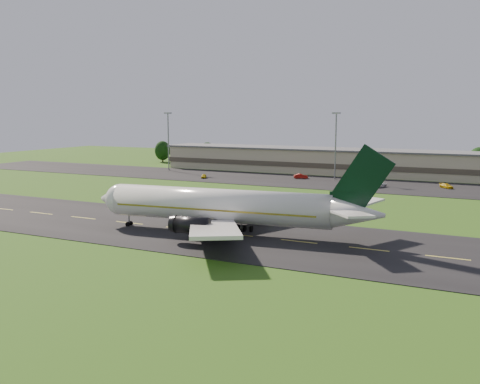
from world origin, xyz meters
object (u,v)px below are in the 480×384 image
at_px(service_vehicle_a, 204,176).
at_px(service_vehicle_c, 379,185).
at_px(service_vehicle_d, 447,186).
at_px(light_mast_centre, 336,138).
at_px(airliner, 224,206).
at_px(light_mast_west, 168,134).
at_px(service_vehicle_b, 301,176).
at_px(terminal, 353,162).

height_order(service_vehicle_a, service_vehicle_c, service_vehicle_c).
relative_size(service_vehicle_c, service_vehicle_d, 1.15).
distance_m(light_mast_centre, service_vehicle_a, 42.04).
bearing_deg(service_vehicle_d, airliner, -155.70).
bearing_deg(light_mast_west, airliner, -51.45).
relative_size(light_mast_west, light_mast_centre, 1.00).
relative_size(airliner, service_vehicle_a, 14.12).
bearing_deg(light_mast_west, service_vehicle_c, -8.77).
relative_size(airliner, service_vehicle_b, 11.76).
bearing_deg(service_vehicle_b, light_mast_west, 66.52).
xyz_separation_m(airliner, service_vehicle_b, (-13.68, 77.43, -3.84)).
distance_m(airliner, service_vehicle_a, 77.49).
relative_size(service_vehicle_b, service_vehicle_d, 1.03).
bearing_deg(service_vehicle_b, light_mast_centre, -96.71).
distance_m(service_vehicle_c, service_vehicle_d, 17.80).
distance_m(service_vehicle_b, service_vehicle_c, 27.23).
distance_m(terminal, service_vehicle_c, 31.45).
bearing_deg(service_vehicle_d, light_mast_centre, 125.37).
bearing_deg(service_vehicle_c, light_mast_centre, 163.34).
relative_size(light_mast_centre, service_vehicle_a, 5.61).
bearing_deg(airliner, terminal, 84.99).
distance_m(airliner, light_mast_west, 102.50).
relative_size(terminal, service_vehicle_b, 33.30).
distance_m(light_mast_west, service_vehicle_d, 93.41).
bearing_deg(airliner, light_mast_centre, 86.27).
relative_size(terminal, service_vehicle_a, 39.97).
bearing_deg(service_vehicle_b, service_vehicle_c, -130.37).
xyz_separation_m(light_mast_west, light_mast_centre, (60.00, 0.00, 0.00)).
distance_m(airliner, service_vehicle_c, 69.38).
xyz_separation_m(light_mast_centre, service_vehicle_c, (15.64, -11.68, -11.96)).
xyz_separation_m(service_vehicle_b, service_vehicle_d, (42.45, -3.33, -0.11)).
xyz_separation_m(terminal, service_vehicle_b, (-11.40, -18.66, -3.17)).
bearing_deg(light_mast_centre, terminal, 85.05).
xyz_separation_m(service_vehicle_a, service_vehicle_d, (70.05, 8.64, -0.01)).
bearing_deg(service_vehicle_c, terminal, 137.15).
distance_m(light_mast_centre, service_vehicle_c, 22.89).
xyz_separation_m(terminal, service_vehicle_c, (14.24, -27.86, -3.22)).
bearing_deg(terminal, service_vehicle_a, -141.85).
xyz_separation_m(light_mast_centre, service_vehicle_d, (32.45, -5.81, -12.03)).
bearing_deg(service_vehicle_a, service_vehicle_c, -22.27).
bearing_deg(light_mast_centre, airliner, -87.36).
bearing_deg(service_vehicle_a, terminal, 12.89).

